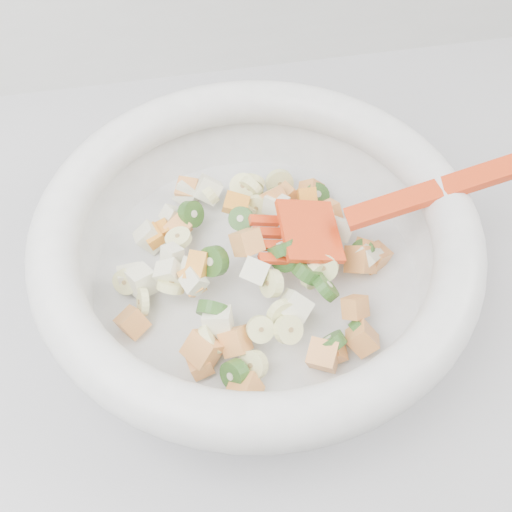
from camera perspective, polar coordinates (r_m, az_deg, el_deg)
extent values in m
cube|color=#A3A2A7|center=(1.02, -7.48, -16.05)|extent=(2.00, 0.60, 0.90)
cylinder|color=silver|center=(0.59, 0.00, -2.26)|extent=(0.31, 0.31, 0.02)
torus|color=silver|center=(0.53, 0.00, 2.15)|extent=(0.38, 0.38, 0.04)
cylinder|color=#FFFEAA|center=(0.62, -0.47, 6.09)|extent=(0.03, 0.03, 0.03)
cylinder|color=#FFFEAA|center=(0.55, -7.57, -2.69)|extent=(0.03, 0.03, 0.03)
cylinder|color=#FFFEAA|center=(0.53, 1.37, -2.44)|extent=(0.02, 0.03, 0.03)
cylinder|color=#FFFEAA|center=(0.52, 0.38, -6.53)|extent=(0.03, 0.03, 0.03)
cylinder|color=#FFFEAA|center=(0.55, 6.04, -1.00)|extent=(0.03, 0.03, 0.03)
cylinder|color=#FFFEAA|center=(0.52, -4.05, -7.43)|extent=(0.02, 0.04, 0.04)
cylinder|color=#FFFEAA|center=(0.61, -0.84, 4.43)|extent=(0.03, 0.03, 0.02)
cylinder|color=#FFFEAA|center=(0.64, 2.09, 6.51)|extent=(0.03, 0.02, 0.03)
cylinder|color=#FFFEAA|center=(0.62, -4.18, 5.51)|extent=(0.02, 0.03, 0.03)
cylinder|color=#FFFEAA|center=(0.52, 2.90, -6.56)|extent=(0.03, 0.03, 0.03)
cylinder|color=#FFFEAA|center=(0.56, -10.04, -4.05)|extent=(0.01, 0.03, 0.03)
cylinder|color=#FFFEAA|center=(0.60, 0.09, 4.37)|extent=(0.03, 0.02, 0.03)
cylinder|color=#FFFEAA|center=(0.63, -0.33, 6.46)|extent=(0.03, 0.02, 0.03)
cylinder|color=#FFFEAA|center=(0.58, -6.91, 1.57)|extent=(0.03, 0.03, 0.01)
cylinder|color=#FFFEAA|center=(0.60, 6.60, 3.03)|extent=(0.02, 0.03, 0.03)
cylinder|color=#FFFEAA|center=(0.55, 5.11, -1.74)|extent=(0.03, 0.02, 0.03)
cylinder|color=#FFFEAA|center=(0.62, -1.15, 6.17)|extent=(0.03, 0.03, 0.02)
cylinder|color=#FFFEAA|center=(0.57, -11.50, -2.25)|extent=(0.03, 0.02, 0.03)
cylinder|color=#FFFEAA|center=(0.53, 2.34, -5.19)|extent=(0.03, 0.02, 0.03)
cylinder|color=#FFFEAA|center=(0.52, -0.25, -9.67)|extent=(0.03, 0.03, 0.03)
cube|color=#FFA450|center=(0.57, 4.06, 2.59)|extent=(0.03, 0.03, 0.03)
cube|color=#FFA450|center=(0.53, 6.82, -8.41)|extent=(0.02, 0.02, 0.03)
cube|color=#FFA450|center=(0.60, 1.61, 5.18)|extent=(0.03, 0.03, 0.03)
cube|color=#FFA450|center=(0.64, -6.09, 5.81)|extent=(0.03, 0.03, 0.02)
cube|color=#FFA450|center=(0.61, 6.42, 3.95)|extent=(0.03, 0.03, 0.03)
cube|color=#FFA450|center=(0.54, 9.44, -7.27)|extent=(0.03, 0.03, 0.03)
cube|color=#FFA450|center=(0.59, 9.76, 0.63)|extent=(0.03, 0.03, 0.03)
cube|color=#FFA450|center=(0.53, 6.03, -8.76)|extent=(0.03, 0.03, 0.03)
cube|color=#FFA450|center=(0.58, 9.28, -0.32)|extent=(0.03, 0.04, 0.04)
cube|color=#FFA450|center=(0.52, -1.83, -7.59)|extent=(0.03, 0.03, 0.03)
cube|color=#FFA450|center=(0.60, 10.50, -0.12)|extent=(0.03, 0.03, 0.03)
cube|color=#FFA450|center=(0.54, 8.81, -4.52)|extent=(0.02, 0.03, 0.03)
cube|color=#FFA450|center=(0.53, -4.98, -9.62)|extent=(0.02, 0.02, 0.02)
cube|color=#FFA450|center=(0.64, 4.91, 5.71)|extent=(0.03, 0.03, 0.03)
cube|color=#FFA450|center=(0.59, 3.57, 3.76)|extent=(0.03, 0.03, 0.03)
cube|color=#FFA450|center=(0.62, 2.78, 5.43)|extent=(0.03, 0.02, 0.03)
cube|color=#FFA450|center=(0.54, -0.82, 1.23)|extent=(0.03, 0.03, 0.03)
cube|color=#FFA450|center=(0.52, -4.73, -8.23)|extent=(0.04, 0.04, 0.03)
cube|color=#FFA450|center=(0.51, -0.98, -11.81)|extent=(0.03, 0.03, 0.03)
cube|color=#FFA450|center=(0.56, -10.94, -5.83)|extent=(0.03, 0.03, 0.03)
cube|color=#FFA450|center=(0.60, -6.93, 2.45)|extent=(0.03, 0.03, 0.03)
cylinder|color=#4DA035|center=(0.54, 6.22, -2.84)|extent=(0.03, 0.04, 0.03)
cylinder|color=#4DA035|center=(0.52, -1.90, -10.48)|extent=(0.03, 0.03, 0.03)
cylinder|color=#4DA035|center=(0.55, 2.60, -0.09)|extent=(0.04, 0.03, 0.03)
cylinder|color=#4DA035|center=(0.60, -5.81, 3.72)|extent=(0.03, 0.03, 0.03)
cylinder|color=#4DA035|center=(0.58, 9.52, 0.34)|extent=(0.03, 0.02, 0.02)
cylinder|color=#4DA035|center=(0.53, 6.67, -7.74)|extent=(0.03, 0.03, 0.03)
cylinder|color=#4DA035|center=(0.55, 4.53, -1.36)|extent=(0.04, 0.03, 0.03)
cylinder|color=#4DA035|center=(0.58, -1.33, 3.33)|extent=(0.03, 0.03, 0.03)
cylinder|color=#4DA035|center=(0.63, 5.40, 5.37)|extent=(0.04, 0.03, 0.02)
cylinder|color=#4DA035|center=(0.55, 2.32, 0.67)|extent=(0.03, 0.03, 0.03)
cylinder|color=#4DA035|center=(0.55, -3.78, -0.47)|extent=(0.03, 0.03, 0.03)
cylinder|color=#4DA035|center=(0.53, -3.88, -4.80)|extent=(0.03, 0.03, 0.03)
cylinder|color=#4DA035|center=(0.55, 9.44, -6.73)|extent=(0.03, 0.03, 0.03)
cylinder|color=#4DA035|center=(0.61, 1.63, 5.05)|extent=(0.02, 0.02, 0.02)
cube|color=beige|center=(0.59, 7.44, 2.40)|extent=(0.02, 0.03, 0.03)
cube|color=beige|center=(0.60, -9.37, 1.65)|extent=(0.03, 0.02, 0.03)
cube|color=beige|center=(0.57, -7.47, 0.00)|extent=(0.02, 0.03, 0.02)
cube|color=beige|center=(0.53, 3.41, -4.53)|extent=(0.03, 0.04, 0.04)
cube|color=beige|center=(0.54, -0.02, -1.38)|extent=(0.03, 0.04, 0.03)
cube|color=beige|center=(0.54, -5.53, -2.27)|extent=(0.03, 0.02, 0.02)
cube|color=beige|center=(0.64, -6.02, 5.64)|extent=(0.03, 0.03, 0.03)
cube|color=beige|center=(0.58, -11.08, -1.90)|extent=(0.02, 0.02, 0.02)
cube|color=beige|center=(0.63, -4.31, 5.93)|extent=(0.03, 0.03, 0.04)
cube|color=beige|center=(0.57, -10.18, -2.21)|extent=(0.03, 0.03, 0.03)
cube|color=beige|center=(0.61, -7.45, 3.60)|extent=(0.03, 0.02, 0.02)
cube|color=beige|center=(0.58, 9.80, -0.03)|extent=(0.03, 0.03, 0.03)
cube|color=beige|center=(0.60, 1.80, 4.56)|extent=(0.03, 0.03, 0.02)
cube|color=beige|center=(0.55, -5.61, -1.20)|extent=(0.03, 0.02, 0.03)
cube|color=beige|center=(0.56, -7.64, -1.59)|extent=(0.03, 0.02, 0.03)
cube|color=beige|center=(0.53, -3.40, -5.95)|extent=(0.03, 0.03, 0.03)
cube|color=#FF9E2E|center=(0.60, -8.65, 2.16)|extent=(0.03, 0.02, 0.02)
cube|color=#FF9E2E|center=(0.59, -1.80, 4.63)|extent=(0.03, 0.03, 0.02)
cube|color=#FF9E2E|center=(0.61, 4.60, 4.96)|extent=(0.02, 0.03, 0.02)
cube|color=#FF9E2E|center=(0.55, -5.24, -0.98)|extent=(0.03, 0.03, 0.02)
cube|color=#FF9E2E|center=(0.55, -5.69, -2.24)|extent=(0.02, 0.03, 0.03)
cube|color=#FF9E2E|center=(0.60, -9.12, 1.78)|extent=(0.02, 0.02, 0.02)
cube|color=red|center=(0.56, 4.81, 2.23)|extent=(0.05, 0.06, 0.03)
cube|color=red|center=(0.56, 0.72, 3.17)|extent=(0.03, 0.01, 0.01)
cube|color=red|center=(0.56, 1.00, 2.07)|extent=(0.03, 0.01, 0.01)
cube|color=red|center=(0.55, 1.30, 0.94)|extent=(0.03, 0.01, 0.01)
cube|color=red|center=(0.54, 1.60, -0.23)|extent=(0.03, 0.01, 0.01)
cube|color=red|center=(0.57, 17.24, 6.05)|extent=(0.18, 0.02, 0.06)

